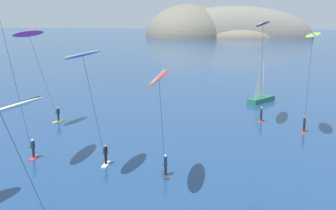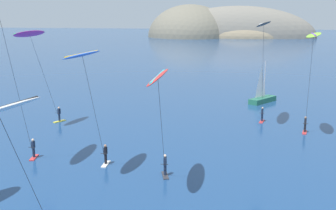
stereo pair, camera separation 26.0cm
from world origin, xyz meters
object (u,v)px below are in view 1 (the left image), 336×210
(kitesurfer_magenta, at_px, (32,44))
(kitesurfer_blue, at_px, (85,65))
(sailboat_near, at_px, (262,97))
(kitesurfer_lime, at_px, (312,44))
(kitesurfer_white, at_px, (6,123))
(kitesurfer_black, at_px, (263,31))
(kitesurfer_red, at_px, (159,85))

(kitesurfer_magenta, bearing_deg, kitesurfer_blue, -50.44)
(kitesurfer_blue, bearing_deg, sailboat_near, 64.43)
(kitesurfer_lime, xyz_separation_m, kitesurfer_white, (-16.41, -25.71, -1.55))
(sailboat_near, relative_size, kitesurfer_black, 0.51)
(kitesurfer_magenta, height_order, kitesurfer_white, kitesurfer_magenta)
(kitesurfer_blue, relative_size, kitesurfer_white, 1.11)
(kitesurfer_blue, xyz_separation_m, kitesurfer_magenta, (-9.90, 11.99, 0.50))
(kitesurfer_white, bearing_deg, kitesurfer_blue, 94.81)
(kitesurfer_black, height_order, kitesurfer_lime, kitesurfer_black)
(kitesurfer_black, height_order, kitesurfer_red, kitesurfer_black)
(sailboat_near, height_order, kitesurfer_magenta, kitesurfer_magenta)
(kitesurfer_red, bearing_deg, kitesurfer_lime, 51.41)
(sailboat_near, bearing_deg, kitesurfer_white, -107.35)
(kitesurfer_red, xyz_separation_m, kitesurfer_white, (-4.54, -10.84, 0.13))
(kitesurfer_blue, bearing_deg, kitesurfer_magenta, 129.56)
(kitesurfer_black, bearing_deg, kitesurfer_lime, -39.43)
(kitesurfer_black, distance_m, kitesurfer_magenta, 23.55)
(kitesurfer_blue, distance_m, kitesurfer_lime, 21.90)
(kitesurfer_magenta, xyz_separation_m, kitesurfer_white, (10.96, -24.50, -1.34))
(kitesurfer_lime, distance_m, kitesurfer_red, 19.10)
(kitesurfer_blue, xyz_separation_m, kitesurfer_white, (1.05, -12.51, -0.84))
(sailboat_near, distance_m, kitesurfer_blue, 34.03)
(kitesurfer_lime, height_order, kitesurfer_magenta, kitesurfer_magenta)
(kitesurfer_blue, xyz_separation_m, kitesurfer_lime, (17.46, 13.21, 0.70))
(kitesurfer_magenta, relative_size, kitesurfer_red, 1.22)
(kitesurfer_red, bearing_deg, kitesurfer_magenta, 138.61)
(kitesurfer_magenta, height_order, kitesurfer_red, kitesurfer_magenta)
(sailboat_near, relative_size, kitesurfer_white, 0.67)
(kitesurfer_red, bearing_deg, kitesurfer_black, 67.80)
(sailboat_near, relative_size, kitesurfer_blue, 0.60)
(sailboat_near, bearing_deg, kitesurfer_blue, -115.57)
(kitesurfer_lime, bearing_deg, kitesurfer_magenta, -177.45)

